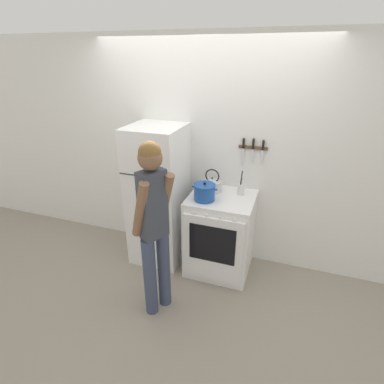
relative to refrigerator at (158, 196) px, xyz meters
The scene contains 9 objects.
ground_plane 0.99m from the refrigerator, 33.47° to the left, with size 14.00×14.00×0.00m, color gray.
wall_back 0.73m from the refrigerator, 35.99° to the left, with size 10.00×0.06×2.55m.
refrigerator is the anchor object (origin of this frame).
stove_range 0.83m from the refrigerator, ahead, with size 0.70×0.67×0.93m.
dutch_oven_pot 0.65m from the refrigerator, 13.06° to the right, with size 0.27×0.23×0.20m.
tea_kettle 0.65m from the refrigerator, 10.50° to the left, with size 0.26×0.21×0.26m.
utensil_jar 0.96m from the refrigerator, ahead, with size 0.08×0.08×0.28m.
person 0.89m from the refrigerator, 67.02° to the right, with size 0.38×0.42×1.71m.
wall_knife_strip 1.20m from the refrigerator, 15.99° to the left, with size 0.31×0.03×0.31m.
Camera 1 is at (0.94, -3.15, 2.32)m, focal length 28.00 mm.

